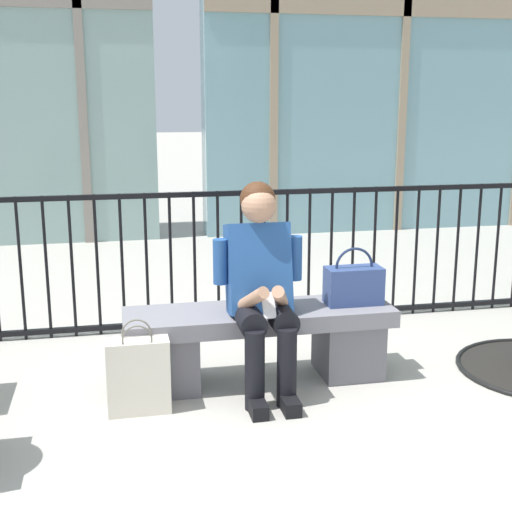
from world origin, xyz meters
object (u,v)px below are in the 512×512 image
stone_bench (259,338)px  handbag_on_bench (354,284)px  shopping_bag (138,375)px  seated_person_with_phone (261,282)px

stone_bench → handbag_on_bench: handbag_on_bench is taller
handbag_on_bench → shopping_bag: bearing=-168.1°
seated_person_with_phone → handbag_on_bench: (0.60, 0.12, -0.08)m
handbag_on_bench → shopping_bag: 1.39m
stone_bench → shopping_bag: bearing=-158.6°
stone_bench → shopping_bag: 0.79m
stone_bench → shopping_bag: size_ratio=3.12×
shopping_bag → stone_bench: bearing=21.4°
seated_person_with_phone → shopping_bag: 0.85m
handbag_on_bench → stone_bench: bearing=179.0°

